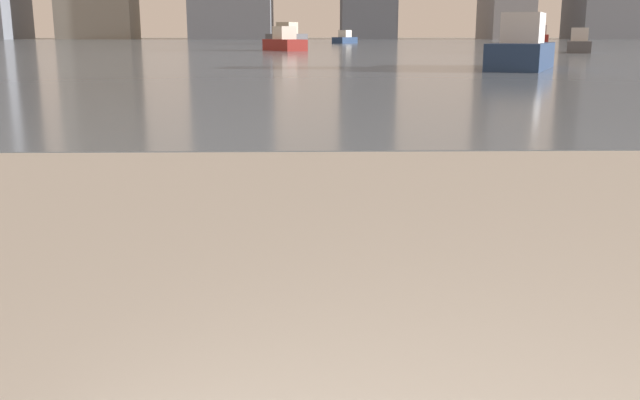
# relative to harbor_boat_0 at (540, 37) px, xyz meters

# --- Properties ---
(harbor_water) EXTENTS (180.00, 110.00, 0.01)m
(harbor_water) POSITION_rel_harbor_boat_0_xyz_m (-24.98, -15.13, -0.65)
(harbor_water) COLOR slate
(harbor_water) RESTS_ON ground_plane
(harbor_boat_0) EXTENTS (3.12, 5.18, 1.84)m
(harbor_boat_0) POSITION_rel_harbor_boat_0_xyz_m (0.00, 0.00, 0.00)
(harbor_boat_0) COLOR maroon
(harbor_boat_0) RESTS_ON harbor_water
(harbor_boat_1) EXTENTS (3.99, 5.68, 2.03)m
(harbor_boat_1) POSITION_rel_harbor_boat_0_xyz_m (-26.66, -6.70, 0.07)
(harbor_boat_1) COLOR #4C4C51
(harbor_boat_1) RESTS_ON harbor_water
(harbor_boat_2) EXTENTS (2.38, 3.79, 1.35)m
(harbor_boat_2) POSITION_rel_harbor_boat_0_xyz_m (-9.79, -36.79, -0.17)
(harbor_boat_2) COLOR #4C4C51
(harbor_boat_2) RESTS_ON harbor_water
(harbor_boat_3) EXTENTS (2.86, 4.07, 1.45)m
(harbor_boat_3) POSITION_rel_harbor_boat_0_xyz_m (-26.25, -32.23, -0.13)
(harbor_boat_3) COLOR maroon
(harbor_boat_3) RESTS_ON harbor_water
(harbor_boat_4) EXTENTS (3.24, 4.72, 1.68)m
(harbor_boat_4) POSITION_rel_harbor_boat_0_xyz_m (-18.35, -54.69, -0.05)
(harbor_boat_4) COLOR navy
(harbor_boat_4) RESTS_ON harbor_water
(harbor_boat_5) EXTENTS (2.77, 3.60, 1.30)m
(harbor_boat_5) POSITION_rel_harbor_boat_0_xyz_m (-20.90, -3.03, -0.19)
(harbor_boat_5) COLOR navy
(harbor_boat_5) RESTS_ON harbor_water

